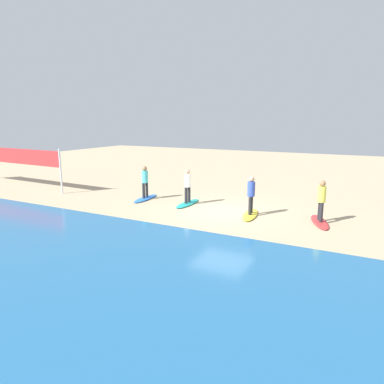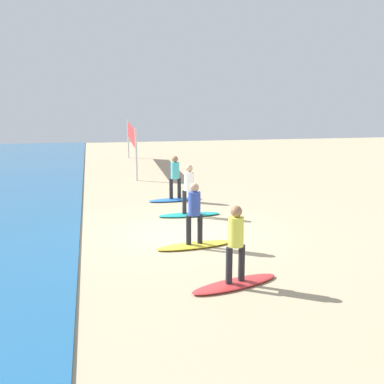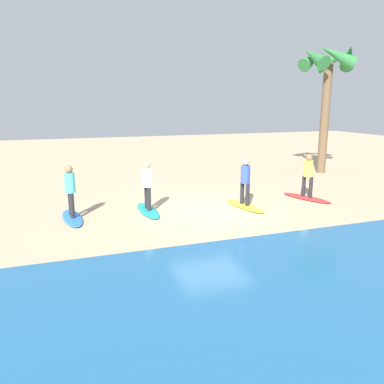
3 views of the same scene
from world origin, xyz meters
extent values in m
plane|color=tan|center=(0.00, 0.00, 0.00)|extent=(60.00, 60.00, 0.00)
ellipsoid|color=red|center=(-4.08, -0.25, 0.04)|extent=(1.21, 2.17, 0.09)
cylinder|color=#232328|center=(-4.13, -0.10, 0.48)|extent=(0.14, 0.14, 0.78)
cylinder|color=#232328|center=(-4.03, -0.40, 0.48)|extent=(0.14, 0.14, 0.78)
cylinder|color=#E0E04C|center=(-4.08, -0.25, 1.18)|extent=(0.32, 0.32, 0.62)
sphere|color=#9E704C|center=(-4.08, -0.25, 1.61)|extent=(0.24, 0.24, 0.24)
ellipsoid|color=yellow|center=(-1.28, 0.01, 0.04)|extent=(0.88, 2.16, 0.09)
cylinder|color=#232328|center=(-1.31, 0.17, 0.48)|extent=(0.14, 0.14, 0.78)
cylinder|color=#232328|center=(-1.26, -0.15, 0.48)|extent=(0.14, 0.14, 0.78)
cylinder|color=#334CAD|center=(-1.28, 0.01, 1.18)|extent=(0.32, 0.32, 0.62)
sphere|color=tan|center=(-1.28, 0.01, 1.61)|extent=(0.24, 0.24, 0.24)
ellipsoid|color=teal|center=(2.08, -0.55, 0.04)|extent=(0.59, 2.11, 0.09)
cylinder|color=#232328|center=(2.08, -0.39, 0.48)|extent=(0.14, 0.14, 0.78)
cylinder|color=#232328|center=(2.08, -0.71, 0.48)|extent=(0.14, 0.14, 0.78)
cylinder|color=white|center=(2.08, -0.55, 1.18)|extent=(0.32, 0.32, 0.62)
sphere|color=tan|center=(2.08, -0.55, 1.61)|extent=(0.24, 0.24, 0.24)
ellipsoid|color=blue|center=(4.55, -0.51, 0.04)|extent=(0.74, 2.14, 0.09)
cylinder|color=#232328|center=(4.54, -0.35, 0.48)|extent=(0.14, 0.14, 0.78)
cylinder|color=#232328|center=(4.56, -0.67, 0.48)|extent=(0.14, 0.14, 0.78)
cylinder|color=#4CC6D1|center=(4.55, -0.51, 1.18)|extent=(0.32, 0.32, 0.62)
sphere|color=#9E704C|center=(4.55, -0.51, 1.61)|extent=(0.24, 0.24, 0.24)
cylinder|color=silver|center=(9.48, 0.47, 1.25)|extent=(0.10, 0.10, 2.50)
cylinder|color=silver|center=(18.47, 0.13, 1.25)|extent=(0.10, 0.10, 2.50)
cube|color=red|center=(13.98, 0.30, 1.90)|extent=(8.99, 0.37, 0.90)
camera|label=1|loc=(-5.72, 13.98, 4.08)|focal=32.56mm
camera|label=2|loc=(-13.19, 2.62, 3.88)|focal=44.85mm
camera|label=3|loc=(4.89, 11.80, 3.62)|focal=36.01mm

